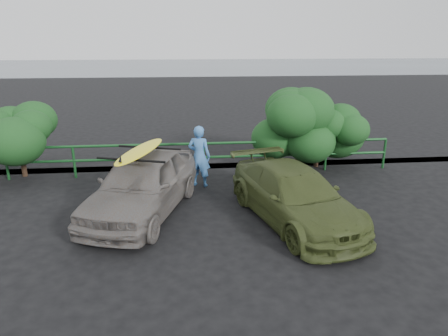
# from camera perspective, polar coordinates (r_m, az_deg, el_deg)

# --- Properties ---
(ground) EXTENTS (80.00, 80.00, 0.00)m
(ground) POSITION_cam_1_polar(r_m,az_deg,el_deg) (8.27, -8.21, -12.15)
(ground) COLOR black
(ocean) EXTENTS (200.00, 200.00, 0.00)m
(ocean) POSITION_cam_1_polar(r_m,az_deg,el_deg) (67.29, -6.18, 14.30)
(ocean) COLOR #515B63
(ocean) RESTS_ON ground
(guardrail) EXTENTS (14.00, 0.08, 1.04)m
(guardrail) POSITION_cam_1_polar(r_m,az_deg,el_deg) (12.69, -7.44, 1.28)
(guardrail) COLOR #14481D
(guardrail) RESTS_ON ground
(shrub_left) EXTENTS (3.20, 2.40, 2.07)m
(shrub_left) POSITION_cam_1_polar(r_m,az_deg,el_deg) (13.96, -27.60, 3.08)
(shrub_left) COLOR #1A471B
(shrub_left) RESTS_ON ground
(shrub_right) EXTENTS (3.20, 2.40, 2.39)m
(shrub_right) POSITION_cam_1_polar(r_m,az_deg,el_deg) (13.77, 13.86, 5.12)
(shrub_right) COLOR #1A471B
(shrub_right) RESTS_ON ground
(sedan) EXTENTS (3.03, 4.73, 1.50)m
(sedan) POSITION_cam_1_polar(r_m,az_deg,el_deg) (9.95, -11.56, -2.26)
(sedan) COLOR #67605B
(sedan) RESTS_ON ground
(olive_vehicle) EXTENTS (2.88, 4.69, 1.27)m
(olive_vehicle) POSITION_cam_1_polar(r_m,az_deg,el_deg) (9.51, 10.02, -3.88)
(olive_vehicle) COLOR #3B471F
(olive_vehicle) RESTS_ON ground
(man) EXTENTS (0.76, 0.63, 1.80)m
(man) POSITION_cam_1_polar(r_m,az_deg,el_deg) (11.54, -3.55, 1.69)
(man) COLOR #3E75BA
(man) RESTS_ON ground
(roof_rack) EXTENTS (1.93, 1.60, 0.06)m
(roof_rack) POSITION_cam_1_polar(r_m,az_deg,el_deg) (9.72, -11.84, 2.05)
(roof_rack) COLOR black
(roof_rack) RESTS_ON sedan
(surfboard) EXTENTS (1.26, 2.56, 0.07)m
(surfboard) POSITION_cam_1_polar(r_m,az_deg,el_deg) (9.70, -11.87, 2.42)
(surfboard) COLOR yellow
(surfboard) RESTS_ON roof_rack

